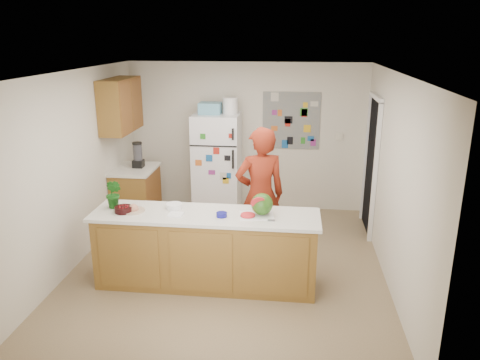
# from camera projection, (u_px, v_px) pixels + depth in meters

# --- Properties ---
(floor) EXTENTS (4.00, 4.50, 0.02)m
(floor) POSITION_uv_depth(u_px,v_px,m) (229.00, 266.00, 6.20)
(floor) COLOR brown
(floor) RESTS_ON ground
(wall_back) EXTENTS (4.00, 0.02, 2.50)m
(wall_back) POSITION_uv_depth(u_px,v_px,m) (246.00, 137.00, 7.97)
(wall_back) COLOR beige
(wall_back) RESTS_ON ground
(wall_left) EXTENTS (0.02, 4.50, 2.50)m
(wall_left) POSITION_uv_depth(u_px,v_px,m) (74.00, 170.00, 6.05)
(wall_left) COLOR beige
(wall_left) RESTS_ON ground
(wall_right) EXTENTS (0.02, 4.50, 2.50)m
(wall_right) POSITION_uv_depth(u_px,v_px,m) (394.00, 181.00, 5.60)
(wall_right) COLOR beige
(wall_right) RESTS_ON ground
(ceiling) EXTENTS (4.00, 4.50, 0.02)m
(ceiling) POSITION_uv_depth(u_px,v_px,m) (227.00, 72.00, 5.45)
(ceiling) COLOR white
(ceiling) RESTS_ON wall_back
(doorway) EXTENTS (0.03, 0.85, 2.04)m
(doorway) POSITION_uv_depth(u_px,v_px,m) (372.00, 166.00, 7.05)
(doorway) COLOR black
(doorway) RESTS_ON ground
(peninsula_base) EXTENTS (2.60, 0.62, 0.88)m
(peninsula_base) POSITION_uv_depth(u_px,v_px,m) (206.00, 251.00, 5.61)
(peninsula_base) COLOR brown
(peninsula_base) RESTS_ON floor
(peninsula_top) EXTENTS (2.68, 0.70, 0.04)m
(peninsula_top) POSITION_uv_depth(u_px,v_px,m) (205.00, 215.00, 5.48)
(peninsula_top) COLOR silver
(peninsula_top) RESTS_ON peninsula_base
(side_counter_base) EXTENTS (0.60, 0.80, 0.86)m
(side_counter_base) POSITION_uv_depth(u_px,v_px,m) (136.00, 196.00, 7.54)
(side_counter_base) COLOR brown
(side_counter_base) RESTS_ON floor
(side_counter_top) EXTENTS (0.64, 0.84, 0.04)m
(side_counter_top) POSITION_uv_depth(u_px,v_px,m) (134.00, 169.00, 7.40)
(side_counter_top) COLOR silver
(side_counter_top) RESTS_ON side_counter_base
(upper_cabinets) EXTENTS (0.35, 1.00, 0.80)m
(upper_cabinets) POSITION_uv_depth(u_px,v_px,m) (121.00, 105.00, 7.06)
(upper_cabinets) COLOR brown
(upper_cabinets) RESTS_ON wall_left
(refrigerator) EXTENTS (0.75, 0.70, 1.70)m
(refrigerator) POSITION_uv_depth(u_px,v_px,m) (217.00, 165.00, 7.78)
(refrigerator) COLOR silver
(refrigerator) RESTS_ON floor
(fridge_top_bin) EXTENTS (0.35, 0.28, 0.18)m
(fridge_top_bin) POSITION_uv_depth(u_px,v_px,m) (210.00, 108.00, 7.51)
(fridge_top_bin) COLOR #5999B2
(fridge_top_bin) RESTS_ON refrigerator
(photo_collage) EXTENTS (0.95, 0.01, 0.95)m
(photo_collage) POSITION_uv_depth(u_px,v_px,m) (291.00, 121.00, 7.77)
(photo_collage) COLOR slate
(photo_collage) RESTS_ON wall_back
(person) EXTENTS (0.77, 0.63, 1.83)m
(person) POSITION_uv_depth(u_px,v_px,m) (260.00, 196.00, 6.10)
(person) COLOR maroon
(person) RESTS_ON floor
(blender_appliance) EXTENTS (0.14, 0.14, 0.38)m
(blender_appliance) POSITION_uv_depth(u_px,v_px,m) (138.00, 156.00, 7.39)
(blender_appliance) COLOR black
(blender_appliance) RESTS_ON side_counter_top
(cutting_board) EXTENTS (0.43, 0.35, 0.01)m
(cutting_board) POSITION_uv_depth(u_px,v_px,m) (257.00, 215.00, 5.40)
(cutting_board) COLOR silver
(cutting_board) RESTS_ON peninsula_top
(watermelon) EXTENTS (0.25, 0.25, 0.25)m
(watermelon) POSITION_uv_depth(u_px,v_px,m) (262.00, 204.00, 5.38)
(watermelon) COLOR #225E13
(watermelon) RESTS_ON cutting_board
(watermelon_slice) EXTENTS (0.17, 0.17, 0.02)m
(watermelon_slice) POSITION_uv_depth(u_px,v_px,m) (248.00, 215.00, 5.36)
(watermelon_slice) COLOR red
(watermelon_slice) RESTS_ON cutting_board
(cherry_bowl) EXTENTS (0.21, 0.21, 0.07)m
(cherry_bowl) POSITION_uv_depth(u_px,v_px,m) (124.00, 209.00, 5.50)
(cherry_bowl) COLOR black
(cherry_bowl) RESTS_ON peninsula_top
(white_bowl) EXTENTS (0.25, 0.25, 0.06)m
(white_bowl) POSITION_uv_depth(u_px,v_px,m) (174.00, 206.00, 5.62)
(white_bowl) COLOR white
(white_bowl) RESTS_ON peninsula_top
(cobalt_bowl) EXTENTS (0.14, 0.14, 0.05)m
(cobalt_bowl) POSITION_uv_depth(u_px,v_px,m) (222.00, 215.00, 5.37)
(cobalt_bowl) COLOR navy
(cobalt_bowl) RESTS_ON peninsula_top
(plate) EXTENTS (0.32, 0.32, 0.02)m
(plate) POSITION_uv_depth(u_px,v_px,m) (133.00, 211.00, 5.54)
(plate) COLOR tan
(plate) RESTS_ON peninsula_top
(paper_towel) EXTENTS (0.17, 0.16, 0.02)m
(paper_towel) POSITION_uv_depth(u_px,v_px,m) (176.00, 214.00, 5.41)
(paper_towel) COLOR silver
(paper_towel) RESTS_ON peninsula_top
(keys) EXTENTS (0.08, 0.04, 0.01)m
(keys) POSITION_uv_depth(u_px,v_px,m) (271.00, 220.00, 5.25)
(keys) COLOR slate
(keys) RESTS_ON peninsula_top
(potted_plant) EXTENTS (0.25, 0.23, 0.36)m
(potted_plant) POSITION_uv_depth(u_px,v_px,m) (114.00, 194.00, 5.59)
(potted_plant) COLOR #0E3B11
(potted_plant) RESTS_ON peninsula_top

